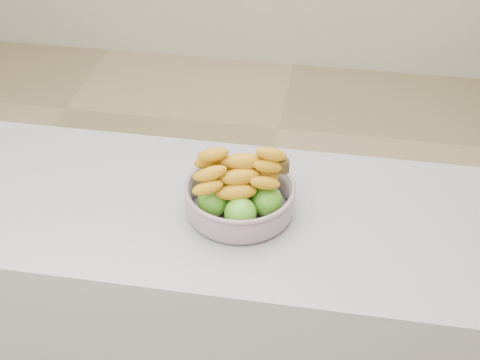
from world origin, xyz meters
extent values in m
plane|color=tan|center=(0.00, 0.00, 0.00)|extent=(4.00, 4.00, 0.00)
cube|color=#A0A1A8|center=(0.00, -0.56, 0.45)|extent=(2.00, 0.60, 0.90)
cylinder|color=#9FAFBE|center=(0.09, -0.56, 0.91)|extent=(0.24, 0.24, 0.01)
torus|color=#9FAFBE|center=(0.09, -0.56, 0.98)|extent=(0.28, 0.28, 0.01)
sphere|color=#3F8D18|center=(0.10, -0.63, 0.95)|extent=(0.08, 0.08, 0.08)
sphere|color=#3F8D18|center=(0.16, -0.57, 0.95)|extent=(0.08, 0.08, 0.08)
sphere|color=#3F8D18|center=(0.12, -0.50, 0.95)|extent=(0.08, 0.08, 0.08)
sphere|color=#3F8D18|center=(0.04, -0.51, 0.95)|extent=(0.08, 0.08, 0.08)
sphere|color=#3F8D18|center=(0.03, -0.59, 0.95)|extent=(0.08, 0.08, 0.08)
ellipsoid|color=gold|center=(0.09, -0.60, 1.00)|extent=(0.18, 0.09, 0.04)
ellipsoid|color=gold|center=(0.08, -0.56, 1.00)|extent=(0.18, 0.07, 0.04)
ellipsoid|color=gold|center=(0.07, -0.52, 1.00)|extent=(0.18, 0.05, 0.04)
ellipsoid|color=gold|center=(0.09, -0.58, 1.03)|extent=(0.18, 0.10, 0.04)
ellipsoid|color=gold|center=(0.09, -0.54, 1.03)|extent=(0.18, 0.04, 0.04)
ellipsoid|color=gold|center=(0.10, -0.56, 1.06)|extent=(0.18, 0.07, 0.04)
cylinder|color=#392E12|center=(0.20, -0.54, 1.04)|extent=(0.03, 0.03, 0.03)
camera|label=1|loc=(0.31, -1.86, 2.00)|focal=50.00mm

